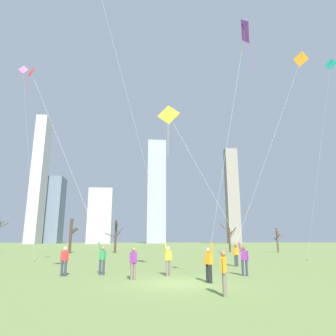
% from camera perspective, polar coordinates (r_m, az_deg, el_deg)
% --- Properties ---
extents(ground_plane, '(400.00, 400.00, 0.00)m').
position_cam_1_polar(ground_plane, '(15.14, 1.91, -21.08)').
color(ground_plane, '#7A934C').
extents(kite_flyer_midfield_right_orange, '(9.56, 2.75, 20.74)m').
position_cam_1_polar(kite_flyer_midfield_right_orange, '(26.41, 16.55, -4.18)').
color(kite_flyer_midfield_right_orange, '#33384C').
rests_on(kite_flyer_midfield_right_orange, ground).
extents(kite_flyer_far_back_yellow, '(5.23, 1.59, 10.91)m').
position_cam_1_polar(kite_flyer_far_back_yellow, '(18.49, 10.02, -8.70)').
color(kite_flyer_far_back_yellow, '#33384C').
rests_on(kite_flyer_far_back_yellow, ground).
extents(kite_flyer_midfield_left_purple, '(1.42, 4.79, 11.31)m').
position_cam_1_polar(kite_flyer_midfield_left_purple, '(14.69, 8.69, -11.64)').
color(kite_flyer_midfield_left_purple, black).
rests_on(kite_flyer_midfield_left_purple, ground).
extents(kite_flyer_midfield_center_red, '(7.15, 3.50, 15.14)m').
position_cam_1_polar(kite_flyer_midfield_center_red, '(19.46, -15.02, -9.59)').
color(kite_flyer_midfield_center_red, '#33384C').
rests_on(kite_flyer_midfield_center_red, ground).
extents(kite_flyer_foreground_left_white, '(6.21, 11.79, 18.96)m').
position_cam_1_polar(kite_flyer_foreground_left_white, '(15.50, -3.96, -1.93)').
color(kite_flyer_foreground_left_white, '#726656').
rests_on(kite_flyer_foreground_left_white, ground).
extents(bystander_watching_nearby, '(0.37, 0.42, 1.62)m').
position_cam_1_polar(bystander_watching_nearby, '(16.28, -6.61, -17.26)').
color(bystander_watching_nearby, '#726656').
rests_on(bystander_watching_nearby, ground).
extents(bystander_strolling_midfield, '(0.49, 0.29, 1.62)m').
position_cam_1_polar(bystander_strolling_midfield, '(18.76, -19.09, -16.12)').
color(bystander_strolling_midfield, '#33384C').
rests_on(bystander_strolling_midfield, ground).
extents(bystander_far_off_by_trees, '(0.29, 0.49, 1.62)m').
position_cam_1_polar(bystander_far_off_by_trees, '(11.91, 10.57, -18.57)').
color(bystander_far_off_by_trees, '#726656').
rests_on(bystander_far_off_by_trees, ground).
extents(distant_kite_drifting_left_pink, '(3.56, 0.69, 20.23)m').
position_cam_1_polar(distant_kite_drifting_left_pink, '(36.27, -25.65, 14.18)').
color(distant_kite_drifting_left_pink, pink).
rests_on(distant_kite_drifting_left_pink, ground).
extents(distant_kite_drifting_right_teal, '(5.60, 0.91, 22.24)m').
position_cam_1_polar(distant_kite_drifting_right_teal, '(40.15, 28.33, 15.20)').
color(distant_kite_drifting_right_teal, teal).
rests_on(distant_kite_drifting_right_teal, ground).
extents(bare_tree_right_of_center, '(1.36, 3.09, 3.84)m').
position_cam_1_polar(bare_tree_right_of_center, '(52.90, 20.09, -12.59)').
color(bare_tree_right_of_center, brown).
rests_on(bare_tree_right_of_center, ground).
extents(bare_tree_far_right_edge, '(2.85, 2.93, 4.76)m').
position_cam_1_polar(bare_tree_far_right_edge, '(52.41, 11.61, -12.82)').
color(bare_tree_far_right_edge, '#4C3828').
rests_on(bare_tree_far_right_edge, ground).
extents(bare_tree_rightmost, '(2.76, 2.90, 5.03)m').
position_cam_1_polar(bare_tree_rightmost, '(48.57, -9.89, -12.36)').
color(bare_tree_rightmost, '#423326').
rests_on(bare_tree_rightmost, ground).
extents(bare_tree_center, '(1.54, 1.71, 5.14)m').
position_cam_1_polar(bare_tree_center, '(48.84, -17.96, -11.96)').
color(bare_tree_center, '#423326').
rests_on(bare_tree_center, ground).
extents(skyline_mid_tower_right, '(10.29, 8.86, 57.90)m').
position_cam_1_polar(skyline_mid_tower_right, '(170.58, -2.22, -4.33)').
color(skyline_mid_tower_right, '#9EA3AD').
rests_on(skyline_mid_tower_right, ground).
extents(skyline_squat_block, '(11.45, 8.22, 26.65)m').
position_cam_1_polar(skyline_squat_block, '(152.34, -12.72, -8.85)').
color(skyline_squat_block, '#B2B2B7').
rests_on(skyline_squat_block, ground).
extents(skyline_tall_tower, '(6.77, 5.26, 52.74)m').
position_cam_1_polar(skyline_tall_tower, '(171.80, 12.12, -4.98)').
color(skyline_tall_tower, gray).
rests_on(skyline_tall_tower, ground).
extents(skyline_short_annex, '(5.41, 10.27, 63.71)m').
position_cam_1_polar(skyline_short_annex, '(163.01, -23.31, -1.78)').
color(skyline_short_annex, '#B2B2B7').
rests_on(skyline_short_annex, ground).
extents(skyline_slender_spire, '(7.92, 11.56, 35.04)m').
position_cam_1_polar(skyline_slender_spire, '(173.21, -20.74, -7.43)').
color(skyline_slender_spire, slate).
rests_on(skyline_slender_spire, ground).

